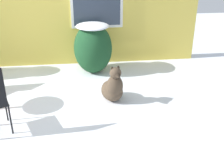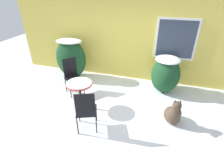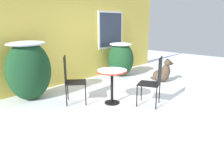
% 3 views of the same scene
% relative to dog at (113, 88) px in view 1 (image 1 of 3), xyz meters
% --- Properties ---
extents(ground_plane, '(16.00, 16.00, 0.00)m').
position_rel_dog_xyz_m(ground_plane, '(-1.68, -0.11, -0.27)').
color(ground_plane, white).
extents(house_wall, '(8.00, 0.10, 2.94)m').
position_rel_dog_xyz_m(house_wall, '(-1.61, 2.08, 1.20)').
color(house_wall, '#DBC14C').
rests_on(house_wall, ground_plane).
extents(shrub_middle, '(0.85, 0.89, 1.13)m').
position_rel_dog_xyz_m(shrub_middle, '(-0.27, 1.46, 0.33)').
color(shrub_middle, '#194223').
rests_on(shrub_middle, ground_plane).
extents(dog, '(0.49, 0.73, 0.74)m').
position_rel_dog_xyz_m(dog, '(0.00, 0.00, 0.00)').
color(dog, '#4C3D2D').
rests_on(dog, ground_plane).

